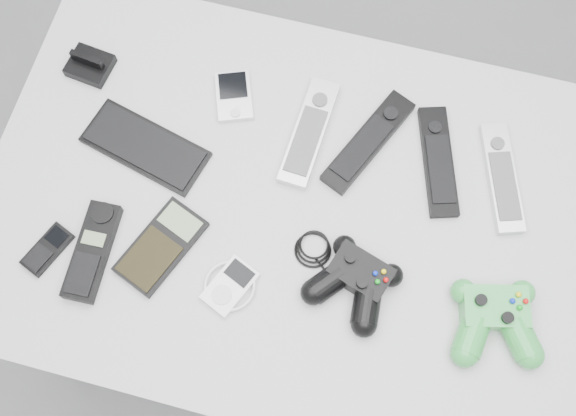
% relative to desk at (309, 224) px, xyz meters
% --- Properties ---
extents(floor, '(3.50, 3.50, 0.00)m').
position_rel_desk_xyz_m(floor, '(0.04, -0.03, -0.73)').
color(floor, slate).
rests_on(floor, ground).
extents(desk, '(1.20, 0.77, 0.80)m').
position_rel_desk_xyz_m(desk, '(0.00, 0.00, 0.00)').
color(desk, '#A8A9AB').
rests_on(desk, floor).
extents(pda_keyboard, '(0.25, 0.15, 0.01)m').
position_rel_desk_xyz_m(pda_keyboard, '(-0.33, 0.04, 0.08)').
color(pda_keyboard, black).
rests_on(pda_keyboard, desk).
extents(dock_bracket, '(0.09, 0.08, 0.04)m').
position_rel_desk_xyz_m(dock_bracket, '(-0.49, 0.18, 0.09)').
color(dock_bracket, black).
rests_on(dock_bracket, desk).
extents(pda, '(0.10, 0.12, 0.02)m').
position_rel_desk_xyz_m(pda, '(-0.20, 0.19, 0.08)').
color(pda, silver).
rests_on(pda, desk).
extents(remote_silver_a, '(0.07, 0.22, 0.02)m').
position_rel_desk_xyz_m(remote_silver_a, '(-0.04, 0.15, 0.08)').
color(remote_silver_a, silver).
rests_on(remote_silver_a, desk).
extents(remote_black_a, '(0.14, 0.23, 0.02)m').
position_rel_desk_xyz_m(remote_black_a, '(0.07, 0.16, 0.08)').
color(remote_black_a, black).
rests_on(remote_black_a, desk).
extents(remote_black_b, '(0.11, 0.22, 0.02)m').
position_rel_desk_xyz_m(remote_black_b, '(0.20, 0.15, 0.08)').
color(remote_black_b, black).
rests_on(remote_black_b, desk).
extents(remote_silver_b, '(0.11, 0.22, 0.02)m').
position_rel_desk_xyz_m(remote_silver_b, '(0.32, 0.15, 0.08)').
color(remote_silver_b, silver).
rests_on(remote_silver_b, desk).
extents(mobile_phone, '(0.08, 0.10, 0.02)m').
position_rel_desk_xyz_m(mobile_phone, '(-0.43, -0.19, 0.08)').
color(mobile_phone, black).
rests_on(mobile_phone, desk).
extents(cordless_handset, '(0.06, 0.18, 0.03)m').
position_rel_desk_xyz_m(cordless_handset, '(-0.35, -0.17, 0.08)').
color(cordless_handset, black).
rests_on(cordless_handset, desk).
extents(calculator, '(0.14, 0.19, 0.02)m').
position_rel_desk_xyz_m(calculator, '(-0.24, -0.13, 0.08)').
color(calculator, black).
rests_on(calculator, desk).
extents(mp3_player, '(0.12, 0.12, 0.02)m').
position_rel_desk_xyz_m(mp3_player, '(-0.10, -0.17, 0.08)').
color(mp3_player, white).
rests_on(mp3_player, desk).
extents(controller_black, '(0.28, 0.22, 0.05)m').
position_rel_desk_xyz_m(controller_black, '(0.11, -0.11, 0.09)').
color(controller_black, black).
rests_on(controller_black, desk).
extents(controller_green, '(0.19, 0.19, 0.05)m').
position_rel_desk_xyz_m(controller_green, '(0.35, -0.11, 0.10)').
color(controller_green, '#25893A').
rests_on(controller_green, desk).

